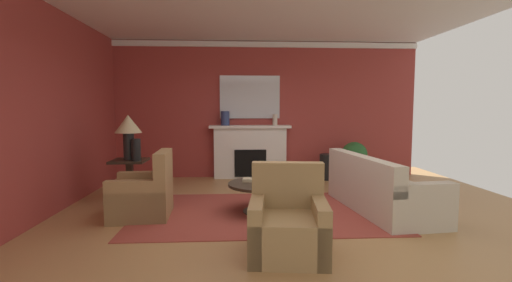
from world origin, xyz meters
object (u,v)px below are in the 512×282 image
at_px(vase_tall_corner, 326,167).
at_px(potted_plant, 354,157).
at_px(sofa, 379,191).
at_px(side_table, 130,177).
at_px(coffee_table, 262,190).
at_px(armchair_facing_fireplace, 288,226).
at_px(mantel_mirror, 250,97).
at_px(vase_on_side_table, 136,150).
at_px(fireplace, 250,153).
at_px(vase_mantel_left, 225,118).
at_px(vase_mantel_right, 275,120).
at_px(table_lamp, 128,128).
at_px(armchair_near_window, 144,196).

height_order(vase_tall_corner, potted_plant, potted_plant).
relative_size(sofa, side_table, 3.12).
bearing_deg(coffee_table, armchair_facing_fireplace, -83.81).
distance_m(mantel_mirror, potted_plant, 2.65).
bearing_deg(vase_on_side_table, fireplace, 45.60).
bearing_deg(vase_on_side_table, coffee_table, -19.15).
relative_size(vase_mantel_left, potted_plant, 0.38).
height_order(mantel_mirror, vase_mantel_right, mantel_mirror).
distance_m(coffee_table, potted_plant, 3.21).
bearing_deg(vase_mantel_left, table_lamp, -130.40).
height_order(side_table, vase_tall_corner, side_table).
bearing_deg(potted_plant, vase_mantel_left, 173.77).
bearing_deg(coffee_table, armchair_near_window, -175.96).
height_order(sofa, armchair_facing_fireplace, armchair_facing_fireplace).
bearing_deg(potted_plant, fireplace, 171.03).
relative_size(side_table, potted_plant, 0.84).
height_order(armchair_facing_fireplace, table_lamp, table_lamp).
bearing_deg(fireplace, armchair_near_window, -120.09).
relative_size(side_table, vase_mantel_right, 2.87).
xyz_separation_m(vase_mantel_right, vase_mantel_left, (-1.10, 0.00, 0.03)).
height_order(armchair_facing_fireplace, potted_plant, armchair_facing_fireplace).
bearing_deg(vase_tall_corner, vase_mantel_left, 173.53).
relative_size(armchair_facing_fireplace, vase_mantel_right, 3.89).
relative_size(armchair_facing_fireplace, vase_tall_corner, 1.69).
xyz_separation_m(mantel_mirror, potted_plant, (2.25, -0.48, -1.32)).
height_order(armchair_near_window, vase_mantel_left, vase_mantel_left).
distance_m(mantel_mirror, side_table, 3.22).
xyz_separation_m(vase_tall_corner, vase_mantel_right, (-1.10, 0.25, 1.02)).
distance_m(side_table, vase_mantel_left, 2.58).
height_order(armchair_near_window, vase_mantel_right, vase_mantel_right).
distance_m(armchair_near_window, coffee_table, 1.70).
bearing_deg(sofa, vase_mantel_left, 132.21).
bearing_deg(vase_mantel_left, side_table, -130.40).
distance_m(sofa, table_lamp, 4.15).
relative_size(coffee_table, vase_on_side_table, 2.79).
distance_m(armchair_near_window, table_lamp, 1.40).
relative_size(fireplace, potted_plant, 2.16).
distance_m(coffee_table, side_table, 2.32).
bearing_deg(side_table, vase_on_side_table, -38.66).
bearing_deg(mantel_mirror, table_lamp, -136.51).
relative_size(side_table, vase_tall_corner, 1.24).
height_order(fireplace, vase_mantel_right, vase_mantel_right).
xyz_separation_m(side_table, vase_on_side_table, (0.15, -0.12, 0.48)).
bearing_deg(vase_mantel_left, coffee_table, -76.98).
relative_size(armchair_facing_fireplace, potted_plant, 1.14).
distance_m(fireplace, vase_mantel_left, 0.96).
relative_size(armchair_facing_fireplace, vase_mantel_left, 3.03).
bearing_deg(fireplace, side_table, -138.28).
height_order(vase_tall_corner, vase_mantel_left, vase_mantel_left).
relative_size(vase_tall_corner, vase_mantel_right, 2.31).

